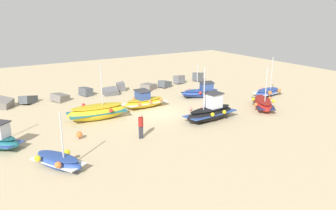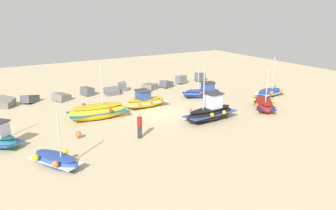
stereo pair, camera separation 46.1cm
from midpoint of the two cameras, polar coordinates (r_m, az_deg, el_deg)
ground_plane at (r=27.73m, az=-2.08°, el=-1.27°), size 57.19×57.19×0.00m
fishing_boat_0 at (r=26.46m, az=-11.99°, el=-1.10°), size 4.54×2.05×4.10m
fishing_boat_1 at (r=29.72m, az=14.86°, el=0.28°), size 3.40×3.92×3.59m
fishing_boat_3 at (r=34.11m, az=15.66°, el=2.08°), size 3.28×1.95×3.67m
fishing_boat_4 at (r=29.14m, az=-4.31°, el=0.59°), size 3.73×2.06×1.55m
fishing_boat_5 at (r=19.47m, az=-18.23°, el=-8.68°), size 2.46×3.32×3.19m
fishing_boat_6 at (r=25.98m, az=6.47°, el=-1.05°), size 4.40×2.15×4.13m
fishing_boat_7 at (r=32.46m, az=5.15°, el=2.15°), size 3.91×2.58×3.04m
person_walking at (r=22.26m, az=-5.07°, el=-3.19°), size 0.32×0.32×1.66m
breakwater_rocks at (r=33.97m, az=-10.34°, el=2.38°), size 21.64×2.70×1.26m
mooring_buoy_0 at (r=23.05m, az=-14.89°, el=-4.70°), size 0.40×0.40×0.52m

